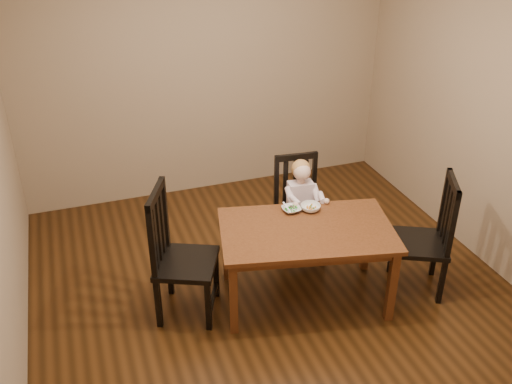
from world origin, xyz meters
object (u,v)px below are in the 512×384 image
object	(u,v)px
dining_table	(306,237)
chair_child	(298,209)
chair_right	(427,238)
bowl_veg	(310,208)
bowl_peas	(291,209)
chair_left	(179,256)
toddler	(301,200)

from	to	relation	value
dining_table	chair_child	xyz separation A→B (m)	(0.21, 0.65, -0.14)
chair_right	bowl_veg	size ratio (longest dim) A/B	6.30
bowl_peas	bowl_veg	xyz separation A→B (m)	(0.16, -0.04, 0.01)
chair_right	bowl_peas	xyz separation A→B (m)	(-1.02, 0.49, 0.20)
bowl_peas	chair_left	bearing A→B (deg)	-173.52
dining_table	bowl_peas	distance (m)	0.31
chair_left	chair_right	bearing A→B (deg)	103.39
chair_child	chair_right	xyz separation A→B (m)	(0.80, -0.84, 0.04)
toddler	bowl_veg	world-z (taller)	toddler
chair_child	bowl_veg	distance (m)	0.47
dining_table	toddler	size ratio (longest dim) A/B	2.99
chair_left	toddler	xyz separation A→B (m)	(1.21, 0.42, 0.06)
chair_child	bowl_veg	world-z (taller)	chair_child
dining_table	chair_right	world-z (taller)	chair_right
chair_child	bowl_peas	bearing A→B (deg)	63.19
dining_table	chair_child	world-z (taller)	chair_child
chair_left	bowl_veg	world-z (taller)	chair_left
chair_left	bowl_veg	size ratio (longest dim) A/B	6.64
chair_right	bowl_peas	bearing A→B (deg)	90.62
chair_child	chair_right	world-z (taller)	chair_right
chair_right	toddler	bearing A→B (deg)	71.43
dining_table	bowl_peas	xyz separation A→B (m)	(-0.01, 0.29, 0.10)
dining_table	chair_child	bearing A→B (deg)	72.06
toddler	bowl_peas	world-z (taller)	toddler
dining_table	bowl_veg	xyz separation A→B (m)	(0.14, 0.25, 0.11)
chair_child	bowl_veg	bearing A→B (deg)	85.70
chair_right	dining_table	bearing A→B (deg)	105.04
chair_right	toddler	xyz separation A→B (m)	(-0.80, 0.80, 0.09)
chair_left	chair_right	distance (m)	2.04
dining_table	bowl_peas	size ratio (longest dim) A/B	9.92
chair_left	dining_table	bearing A→B (deg)	103.95
dining_table	chair_left	bearing A→B (deg)	169.95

